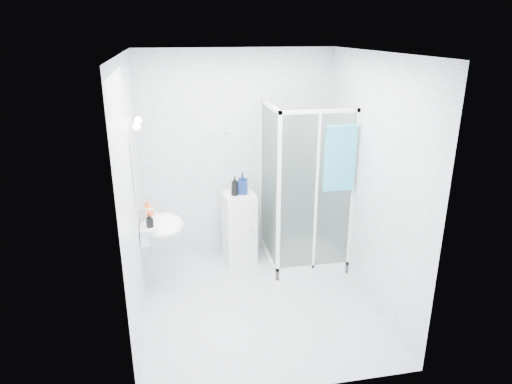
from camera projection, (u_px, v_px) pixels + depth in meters
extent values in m
cube|color=white|center=(258.00, 190.00, 4.51)|extent=(2.40, 2.60, 2.60)
cube|color=silver|center=(258.00, 302.00, 4.95)|extent=(2.40, 2.60, 0.01)
cube|color=white|center=(258.00, 53.00, 4.07)|extent=(2.40, 2.60, 0.01)
cube|color=white|center=(302.00, 255.00, 5.85)|extent=(0.90, 0.90, 0.12)
cube|color=white|center=(271.00, 106.00, 5.12)|extent=(0.04, 0.90, 0.04)
cube|color=white|center=(320.00, 111.00, 4.80)|extent=(0.90, 0.04, 0.04)
cube|color=white|center=(279.00, 201.00, 5.05)|extent=(0.04, 0.04, 2.00)
cube|color=white|center=(269.00, 185.00, 5.44)|extent=(0.02, 0.82, 1.84)
cube|color=white|center=(316.00, 195.00, 5.11)|extent=(0.82, 0.02, 1.84)
cube|color=white|center=(316.00, 195.00, 5.12)|extent=(0.03, 0.04, 1.84)
cylinder|color=silver|center=(297.00, 150.00, 5.77)|extent=(0.02, 0.02, 1.00)
cylinder|color=silver|center=(298.00, 114.00, 5.58)|extent=(0.09, 0.05, 0.09)
cylinder|color=silver|center=(299.00, 172.00, 5.91)|extent=(0.12, 0.04, 0.12)
cylinder|color=silver|center=(345.00, 130.00, 4.88)|extent=(0.03, 0.05, 0.03)
cube|color=white|center=(146.00, 231.00, 4.90)|extent=(0.10, 0.40, 0.18)
ellipsoid|color=white|center=(162.00, 226.00, 4.92)|extent=(0.46, 0.56, 0.20)
cube|color=white|center=(151.00, 222.00, 4.88)|extent=(0.16, 0.50, 0.02)
cylinder|color=silver|center=(144.00, 216.00, 4.84)|extent=(0.04, 0.04, 0.16)
cylinder|color=silver|center=(149.00, 210.00, 4.83)|extent=(0.12, 0.02, 0.02)
cube|color=white|center=(135.00, 164.00, 4.64)|extent=(0.02, 0.60, 0.70)
cylinder|color=silver|center=(132.00, 127.00, 4.35)|extent=(0.05, 0.04, 0.04)
sphere|color=white|center=(136.00, 126.00, 4.36)|extent=(0.08, 0.08, 0.08)
cylinder|color=silver|center=(134.00, 120.00, 4.65)|extent=(0.05, 0.04, 0.04)
sphere|color=white|center=(138.00, 120.00, 4.66)|extent=(0.08, 0.08, 0.08)
cylinder|color=silver|center=(209.00, 132.00, 5.51)|extent=(0.02, 0.04, 0.02)
sphere|color=silver|center=(209.00, 133.00, 5.49)|extent=(0.03, 0.03, 0.03)
cylinder|color=silver|center=(225.00, 132.00, 5.54)|extent=(0.02, 0.04, 0.02)
sphere|color=silver|center=(226.00, 132.00, 5.52)|extent=(0.03, 0.03, 0.03)
cube|color=white|center=(240.00, 227.00, 5.73)|extent=(0.40, 0.40, 0.90)
cube|color=white|center=(242.00, 233.00, 5.56)|extent=(0.33, 0.04, 0.77)
sphere|color=orange|center=(252.00, 229.00, 5.55)|extent=(0.03, 0.03, 0.03)
cube|color=teal|center=(340.00, 159.00, 4.97)|extent=(0.35, 0.04, 0.72)
cylinder|color=teal|center=(342.00, 127.00, 4.85)|extent=(0.35, 0.05, 0.05)
imported|color=black|center=(235.00, 186.00, 5.48)|extent=(0.10, 0.10, 0.24)
imported|color=navy|center=(242.00, 183.00, 5.53)|extent=(0.15, 0.15, 0.27)
imported|color=#F24C1C|center=(148.00, 209.00, 4.96)|extent=(0.15, 0.15, 0.18)
imported|color=black|center=(149.00, 220.00, 4.70)|extent=(0.08, 0.09, 0.15)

